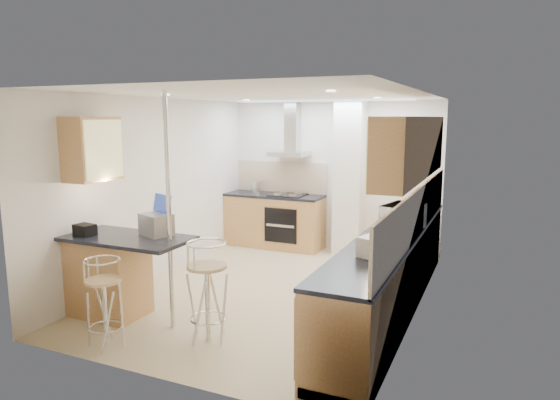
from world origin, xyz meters
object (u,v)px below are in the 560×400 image
at_px(bar_stool_end, 208,291).
at_px(bread_bin, 379,246).
at_px(laptop, 156,224).
at_px(bar_stool_near, 104,303).
at_px(microwave, 403,217).

bearing_deg(bar_stool_end, bread_bin, -29.29).
distance_m(laptop, bar_stool_end, 1.06).
relative_size(bar_stool_near, bar_stool_end, 0.87).
bearing_deg(bread_bin, microwave, 109.53).
bearing_deg(bar_stool_near, laptop, 84.83).
height_order(microwave, laptop, microwave).
relative_size(microwave, laptop, 1.57).
xyz_separation_m(microwave, bar_stool_near, (-2.43, -2.30, -0.62)).
relative_size(laptop, bar_stool_near, 0.39).
relative_size(microwave, bar_stool_end, 0.53).
bearing_deg(bar_stool_near, microwave, 38.09).
distance_m(microwave, bar_stool_end, 2.44).
distance_m(laptop, bread_bin, 2.44).
xyz_separation_m(microwave, laptop, (-2.43, -1.46, -0.01)).
height_order(bar_stool_end, bread_bin, bread_bin).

